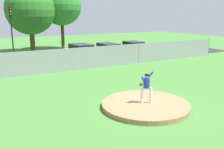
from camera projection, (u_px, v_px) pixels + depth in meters
The scene contains 12 objects.
ground_plane at pixel (95, 81), 17.79m from camera, with size 80.00×80.00×0.00m, color #427A33.
asphalt_strip at pixel (59, 62), 25.00m from camera, with size 44.00×7.00×0.01m, color #2B2B2D.
pitchers_mound at pixel (145, 105), 12.68m from camera, with size 4.47×4.47×0.23m, color #99704C.
pitcher_youth at pixel (146, 85), 12.45m from camera, with size 0.78×0.32×1.64m.
baseball at pixel (135, 98), 13.23m from camera, with size 0.07×0.07×0.07m, color white.
chainlink_fence at pixel (74, 59), 20.96m from camera, with size 33.14×0.07×2.01m.
parked_car_teal at pixel (108, 51), 27.12m from camera, with size 1.88×4.78×1.60m.
parked_car_charcoal at pixel (133, 49), 28.88m from camera, with size 1.84×4.10×1.61m.
parked_car_champagne at pixel (81, 53), 25.65m from camera, with size 2.17×4.80×1.69m.
traffic_light_near at pixel (11, 24), 25.91m from camera, with size 0.28×0.46×5.39m.
tree_leaning_west at pixel (30, 10), 30.03m from camera, with size 5.97×5.97×8.17m.
tree_broad_left at pixel (61, 5), 32.65m from camera, with size 5.38×5.38×8.57m.
Camera 1 is at (-7.33, -9.60, 4.61)m, focal length 39.82 mm.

